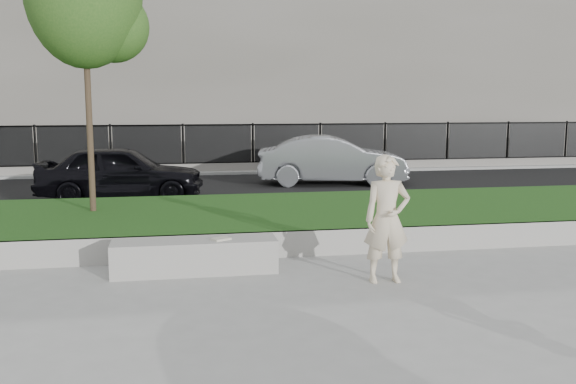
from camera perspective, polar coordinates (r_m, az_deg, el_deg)
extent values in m
plane|color=gray|center=(8.71, -3.90, -7.64)|extent=(90.00, 90.00, 0.00)
cube|color=#0D370F|center=(11.58, -5.53, -2.64)|extent=(34.00, 4.00, 0.40)
cube|color=gray|center=(9.67, -4.59, -4.82)|extent=(34.00, 0.08, 0.40)
cube|color=black|center=(17.02, -7.03, 0.24)|extent=(34.00, 7.00, 0.04)
cube|color=gray|center=(21.48, -7.69, 2.00)|extent=(34.00, 3.00, 0.12)
cube|color=slate|center=(20.46, -7.58, 2.20)|extent=(32.00, 0.30, 0.24)
cube|color=black|center=(20.41, -7.61, 3.96)|extent=(32.00, 0.04, 1.50)
cube|color=black|center=(20.37, -7.65, 5.93)|extent=(32.00, 0.05, 0.05)
cube|color=black|center=(20.45, -7.58, 2.57)|extent=(32.00, 0.05, 0.05)
cube|color=#635F56|center=(28.47, -8.52, 13.48)|extent=(34.00, 10.00, 10.00)
cube|color=gray|center=(9.00, -8.28, -5.67)|extent=(2.26, 0.56, 0.46)
imported|color=beige|center=(8.45, 8.78, -2.39)|extent=(0.62, 0.42, 1.67)
cube|color=beige|center=(8.90, -5.99, -4.16)|extent=(0.30, 0.27, 0.03)
cylinder|color=#38281C|center=(11.85, -17.38, 9.20)|extent=(0.11, 0.11, 4.51)
sphere|color=#28531B|center=(12.05, -15.29, 13.99)|extent=(1.26, 1.26, 1.26)
imported|color=black|center=(15.45, -14.65, 1.70)|extent=(3.91, 1.83, 1.29)
imported|color=gray|center=(17.74, 3.92, 2.85)|extent=(4.24, 2.08, 1.34)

